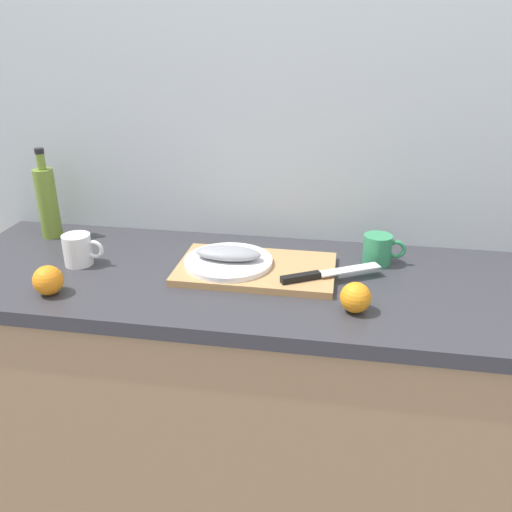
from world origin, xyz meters
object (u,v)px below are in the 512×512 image
at_px(white_plate, 228,262).
at_px(olive_oil_bottle, 47,201).
at_px(coffee_mug_0, 79,250).
at_px(coffee_mug_1, 378,249).
at_px(cutting_board, 256,269).
at_px(orange_0, 356,297).
at_px(fish_fillet, 228,253).
at_px(chef_knife, 319,275).

xyz_separation_m(white_plate, olive_oil_bottle, (-0.63, 0.16, 0.09)).
xyz_separation_m(coffee_mug_0, coffee_mug_1, (0.85, 0.15, -0.00)).
height_order(white_plate, coffee_mug_0, coffee_mug_0).
distance_m(cutting_board, orange_0, 0.33).
relative_size(white_plate, fish_fillet, 1.33).
bearing_deg(white_plate, orange_0, -26.50).
xyz_separation_m(coffee_mug_1, orange_0, (-0.06, -0.30, -0.01)).
distance_m(coffee_mug_1, orange_0, 0.30).
distance_m(cutting_board, white_plate, 0.08).
bearing_deg(fish_fillet, chef_knife, -9.85).
bearing_deg(coffee_mug_0, white_plate, 4.16).
bearing_deg(coffee_mug_1, olive_oil_bottle, 177.73).
xyz_separation_m(chef_knife, olive_oil_bottle, (-0.89, 0.21, 0.09)).
bearing_deg(fish_fillet, cutting_board, 0.71).
xyz_separation_m(cutting_board, fish_fillet, (-0.08, -0.00, 0.04)).
height_order(chef_knife, olive_oil_bottle, olive_oil_bottle).
distance_m(cutting_board, coffee_mug_0, 0.52).
height_order(cutting_board, coffee_mug_1, coffee_mug_1).
bearing_deg(orange_0, white_plate, 153.50).
xyz_separation_m(cutting_board, chef_knife, (0.18, -0.05, 0.02)).
bearing_deg(olive_oil_bottle, coffee_mug_1, -2.27).
relative_size(white_plate, coffee_mug_0, 2.06).
distance_m(cutting_board, fish_fillet, 0.09).
xyz_separation_m(white_plate, coffee_mug_1, (0.42, 0.12, 0.02)).
relative_size(chef_knife, coffee_mug_1, 2.19).
relative_size(chef_knife, olive_oil_bottle, 0.92).
bearing_deg(coffee_mug_0, olive_oil_bottle, 135.08).
bearing_deg(fish_fillet, white_plate, 0.00).
bearing_deg(chef_knife, coffee_mug_1, 16.15).
distance_m(fish_fillet, coffee_mug_1, 0.44).
relative_size(cutting_board, fish_fillet, 2.35).
height_order(cutting_board, white_plate, white_plate).
bearing_deg(cutting_board, coffee_mug_0, -176.37).
height_order(white_plate, coffee_mug_1, coffee_mug_1).
bearing_deg(coffee_mug_1, fish_fillet, -163.97).
distance_m(chef_knife, coffee_mug_1, 0.23).
bearing_deg(fish_fillet, coffee_mug_1, 16.03).
bearing_deg(chef_knife, coffee_mug_0, 149.34).
height_order(white_plate, fish_fillet, fish_fillet).
xyz_separation_m(chef_knife, coffee_mug_0, (-0.69, 0.01, 0.02)).
height_order(white_plate, chef_knife, chef_knife).
bearing_deg(white_plate, coffee_mug_1, 16.03).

